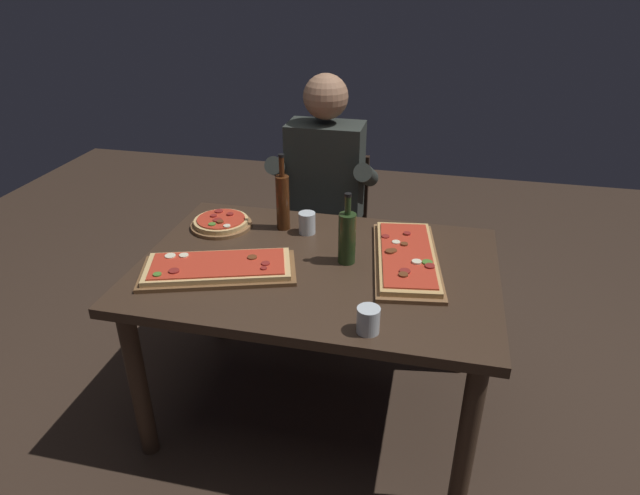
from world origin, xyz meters
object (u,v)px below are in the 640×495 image
Objects in this scene: pizza_round_far at (221,223)px; diner_chair at (328,227)px; seated_diner at (323,192)px; tumbler_near_camera at (368,321)px; pizza_rectangular_left at (406,257)px; tumbler_far_side at (307,224)px; oil_bottle_amber at (347,237)px; wine_bottle_dark at (283,201)px; pizza_rectangular_front at (218,268)px; dining_table at (317,285)px.

diner_chair is at bearing 59.76° from pizza_round_far.
diner_chair is 0.28m from seated_diner.
pizza_round_far is 0.98m from tumbler_near_camera.
pizza_rectangular_left is 0.50m from tumbler_near_camera.
seated_diner is at bearing 93.74° from tumbler_far_side.
pizza_round_far is at bearing -175.96° from tumbler_far_side.
wine_bottle_dark is at bearing 143.92° from oil_bottle_amber.
oil_bottle_amber is at bearing 108.94° from tumbler_near_camera.
pizza_rectangular_left is 7.29× the size of tumbler_near_camera.
seated_diner reaches higher than pizza_rectangular_front.
wine_bottle_dark reaches higher than tumbler_far_side.
diner_chair is (-0.25, 0.81, -0.36)m from oil_bottle_amber.
wine_bottle_dark is at bearing 127.53° from dining_table.
tumbler_near_camera is (0.61, -0.25, 0.02)m from pizza_rectangular_front.
wine_bottle_dark reaches higher than dining_table.
pizza_round_far is 2.87× the size of tumbler_far_side.
pizza_round_far is 0.30m from wine_bottle_dark.
oil_bottle_amber is (-0.23, -0.05, 0.09)m from pizza_rectangular_left.
pizza_rectangular_left is at bearing -20.43° from tumbler_far_side.
pizza_rectangular_front reaches higher than dining_table.
pizza_round_far is at bearing -169.86° from wine_bottle_dark.
oil_bottle_amber is at bearing -45.36° from tumbler_far_side.
tumbler_far_side is 0.47m from seated_diner.
oil_bottle_amber is 0.34× the size of diner_chair.
wine_bottle_dark is at bearing -100.55° from seated_diner.
seated_diner reaches higher than tumbler_far_side.
diner_chair reaches higher than pizza_rectangular_left.
oil_bottle_amber reaches higher than tumbler_far_side.
pizza_rectangular_left is 0.49× the size of seated_diner.
tumbler_far_side is (-0.22, 0.22, -0.07)m from oil_bottle_amber.
pizza_rectangular_left is (0.70, 0.24, 0.00)m from pizza_rectangular_front.
wine_bottle_dark reaches higher than tumbler_near_camera.
tumbler_near_camera is 0.07× the size of seated_diner.
dining_table is 0.49m from tumbler_near_camera.
tumbler_near_camera is at bearing -60.86° from tumbler_far_side.
pizza_round_far is 0.31× the size of diner_chair.
pizza_rectangular_front is (-0.36, -0.15, 0.11)m from dining_table.
pizza_rectangular_front is at bearing -160.62° from pizza_rectangular_left.
oil_bottle_amber is 3.29× the size of tumbler_near_camera.
diner_chair reaches higher than dining_table.
oil_bottle_amber reaches higher than dining_table.
wine_bottle_dark is 0.84m from tumbler_near_camera.
pizza_round_far is 0.61m from seated_diner.
oil_bottle_amber is (0.61, -0.19, 0.09)m from pizza_round_far.
oil_bottle_amber is at bearing -17.49° from pizza_round_far.
tumbler_far_side is at bearing 111.94° from dining_table.
wine_bottle_dark reaches higher than diner_chair.
oil_bottle_amber is 0.92m from diner_chair.
diner_chair is (-0.40, 1.25, -0.29)m from tumbler_near_camera.
seated_diner reaches higher than pizza_rectangular_left.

